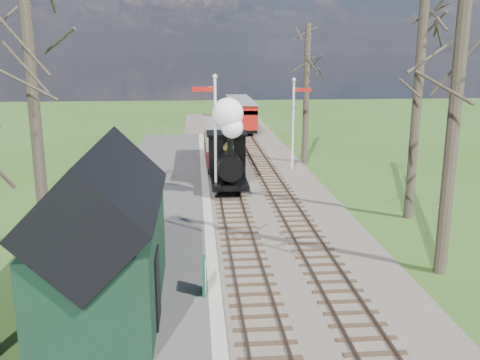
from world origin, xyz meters
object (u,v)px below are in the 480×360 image
(semaphore_far, at_px, (294,117))
(station_shed, at_px, (103,239))
(locomotive, at_px, (228,150))
(red_carriage_b, at_px, (238,110))
(bench, at_px, (142,295))
(coach, at_px, (222,142))
(sign_board, at_px, (204,276))
(semaphore_near, at_px, (214,127))
(red_carriage_a, at_px, (243,116))
(person, at_px, (159,256))

(semaphore_far, bearing_deg, station_shed, -115.72)
(locomotive, relative_size, red_carriage_b, 0.91)
(red_carriage_b, distance_m, bench, 39.33)
(semaphore_far, relative_size, locomotive, 1.17)
(coach, height_order, sign_board, coach)
(bench, bearing_deg, coach, 80.35)
(semaphore_near, bearing_deg, station_shed, -106.38)
(semaphore_far, height_order, sign_board, semaphore_far)
(red_carriage_a, height_order, red_carriage_b, same)
(bench, bearing_deg, locomotive, 76.16)
(station_shed, distance_m, sign_board, 3.25)
(red_carriage_b, bearing_deg, person, -98.63)
(semaphore_near, distance_m, red_carriage_b, 27.03)
(semaphore_far, bearing_deg, sign_board, -108.79)
(sign_board, relative_size, bench, 0.74)
(semaphore_near, relative_size, sign_board, 5.76)
(station_shed, relative_size, bench, 4.34)
(semaphore_near, relative_size, bench, 4.28)
(sign_board, bearing_deg, station_shed, -165.93)
(red_carriage_a, bearing_deg, station_shed, -101.72)
(bench, relative_size, person, 1.14)
(semaphore_near, xyz_separation_m, bench, (-2.54, -12.14, -3.04))
(bench, bearing_deg, red_carriage_b, 81.36)
(locomotive, xyz_separation_m, red_carriage_b, (2.61, 25.50, -0.68))
(coach, bearing_deg, semaphore_near, -96.01)
(red_carriage_a, height_order, person, red_carriage_a)
(semaphore_far, relative_size, red_carriage_a, 1.06)
(semaphore_far, height_order, locomotive, semaphore_far)
(coach, height_order, red_carriage_b, coach)
(red_carriage_a, bearing_deg, coach, -100.57)
(semaphore_near, height_order, red_carriage_b, semaphore_near)
(semaphore_near, relative_size, semaphore_far, 1.09)
(semaphore_far, height_order, person, semaphore_far)
(semaphore_near, xyz_separation_m, sign_board, (-0.75, -11.30, -2.88))
(station_shed, relative_size, locomotive, 1.28)
(red_carriage_a, relative_size, person, 4.24)
(coach, distance_m, bench, 19.75)
(semaphore_near, bearing_deg, semaphore_far, 49.40)
(locomotive, height_order, red_carriage_a, locomotive)
(sign_board, xyz_separation_m, person, (-1.44, 1.45, 0.10))
(semaphore_far, bearing_deg, red_carriage_a, 96.64)
(person, bearing_deg, locomotive, 8.40)
(red_carriage_a, xyz_separation_m, red_carriage_b, (0.00, 5.50, 0.00))
(coach, relative_size, red_carriage_a, 1.46)
(red_carriage_a, distance_m, person, 31.59)
(station_shed, xyz_separation_m, semaphore_near, (3.53, 12.00, 1.35))
(station_shed, xyz_separation_m, locomotive, (4.29, 13.23, -0.02))
(locomotive, bearing_deg, sign_board, -96.84)
(semaphore_far, relative_size, red_carriage_b, 1.06)
(station_shed, bearing_deg, red_carriage_b, 79.90)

